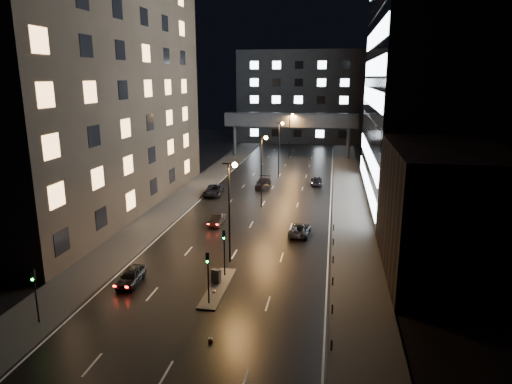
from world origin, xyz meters
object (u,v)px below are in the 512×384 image
at_px(car_away_b, 217,220).
at_px(car_toward_a, 300,229).
at_px(car_away_a, 131,276).
at_px(car_toward_b, 317,181).
at_px(car_away_d, 263,183).
at_px(car_away_c, 214,191).
at_px(utility_cabinet, 216,276).

height_order(car_away_b, car_toward_a, car_toward_a).
xyz_separation_m(car_away_a, car_toward_a, (13.92, 15.58, -0.05)).
xyz_separation_m(car_away_b, car_toward_b, (11.41, 24.09, 0.02)).
relative_size(car_away_a, car_away_d, 0.76).
bearing_deg(car_away_d, car_away_c, -139.50).
relative_size(car_away_c, utility_cabinet, 4.61).
bearing_deg(car_away_d, car_away_a, -100.76).
xyz_separation_m(car_away_c, car_toward_a, (14.71, -16.07, -0.11)).
relative_size(car_away_d, car_toward_a, 1.16).
relative_size(car_away_d, car_toward_b, 1.17).
height_order(car_away_b, car_toward_b, car_toward_b).
xyz_separation_m(car_toward_a, car_toward_b, (0.84, 26.16, 0.02)).
height_order(car_away_c, car_toward_a, car_away_c).
bearing_deg(car_away_c, car_toward_b, 28.00).
relative_size(car_toward_a, utility_cabinet, 3.93).
bearing_deg(utility_cabinet, car_away_a, -155.71).
height_order(car_away_a, car_toward_a, car_away_a).
xyz_separation_m(car_away_b, car_away_c, (-4.14, 14.01, 0.12)).
bearing_deg(car_toward_b, car_away_c, 29.70).
distance_m(car_away_a, car_away_c, 31.66).
height_order(car_away_b, car_away_c, car_away_c).
distance_m(car_away_a, car_toward_a, 20.89).
relative_size(car_away_a, utility_cabinet, 3.43).
distance_m(car_away_a, utility_cabinet, 7.59).
xyz_separation_m(car_away_b, car_away_d, (2.74, 20.23, 0.14)).
bearing_deg(car_away_d, utility_cabinet, -89.44).
relative_size(car_toward_b, utility_cabinet, 3.87).
distance_m(car_away_a, car_toward_b, 44.26).
distance_m(car_away_d, car_toward_a, 23.63).
bearing_deg(car_away_a, car_away_c, 87.76).
xyz_separation_m(car_away_d, car_toward_a, (7.83, -22.29, -0.14)).
xyz_separation_m(car_away_c, car_toward_b, (15.55, 10.09, -0.10)).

